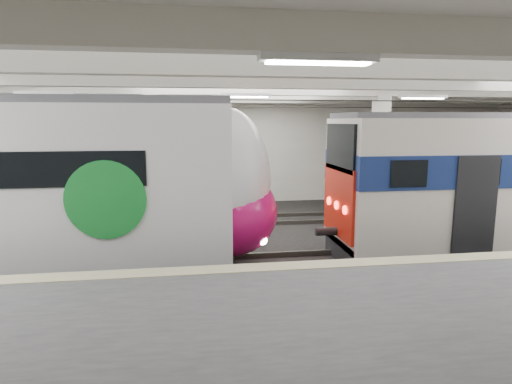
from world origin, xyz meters
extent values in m
cube|color=black|center=(0.00, 0.00, -0.05)|extent=(36.00, 24.00, 0.10)
cube|color=silver|center=(0.00, 0.00, 5.55)|extent=(36.00, 24.00, 0.20)
cube|color=beige|center=(0.00, 10.00, 2.75)|extent=(30.00, 0.10, 5.50)
cube|color=#4B4C4E|center=(0.00, -6.50, 0.55)|extent=(30.00, 7.00, 1.10)
cube|color=beige|center=(0.00, -3.25, 1.11)|extent=(30.00, 0.50, 0.02)
cube|color=beige|center=(-3.00, 3.00, 2.75)|extent=(0.50, 0.50, 5.50)
cube|color=beige|center=(5.00, 3.00, 2.75)|extent=(0.50, 0.50, 5.50)
cube|color=beige|center=(0.00, 0.00, 5.25)|extent=(30.00, 18.00, 0.50)
cube|color=#59544C|center=(0.00, 0.00, 0.08)|extent=(30.00, 1.52, 0.16)
cube|color=#59544C|center=(0.00, 5.50, 0.08)|extent=(30.00, 1.52, 0.16)
cylinder|color=black|center=(0.00, 0.00, 4.70)|extent=(30.00, 0.03, 0.03)
cylinder|color=black|center=(0.00, 5.50, 4.70)|extent=(30.00, 0.03, 0.03)
cube|color=white|center=(0.00, -2.00, 4.92)|extent=(26.00, 8.40, 0.12)
ellipsoid|color=white|center=(-0.76, 0.00, 2.52)|extent=(2.38, 2.94, 3.96)
ellipsoid|color=#CD1164|center=(-0.64, 0.00, 1.63)|extent=(2.53, 3.00, 2.42)
cylinder|color=#1A8F34|center=(-3.72, -1.53, 2.32)|extent=(1.86, 0.06, 1.86)
cube|color=#B31B0B|center=(2.46, 0.00, 1.83)|extent=(0.08, 2.43, 2.04)
cube|color=black|center=(2.46, 0.00, 3.39)|extent=(0.08, 2.28, 1.33)
cube|color=white|center=(-7.84, 5.50, 2.41)|extent=(14.18, 3.54, 3.82)
cube|color=#1A8F34|center=(-7.84, 5.50, 2.91)|extent=(14.23, 3.60, 0.80)
cube|color=#4C4C51|center=(-7.84, 5.50, 4.42)|extent=(14.16, 3.04, 0.16)
cube|color=black|center=(-7.84, 5.50, 0.30)|extent=(14.17, 3.24, 0.60)
camera|label=1|loc=(-1.67, -11.70, 4.12)|focal=30.00mm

